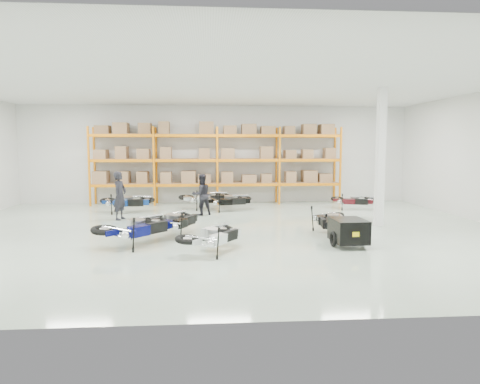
{
  "coord_description": "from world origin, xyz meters",
  "views": [
    {
      "loc": [
        -0.37,
        -13.08,
        2.59
      ],
      "look_at": [
        0.65,
        1.08,
        1.1
      ],
      "focal_mm": 32.0,
      "sensor_mm": 36.0,
      "label": 1
    }
  ],
  "objects": [
    {
      "name": "structural_column",
      "position": [
        5.2,
        0.5,
        2.25
      ],
      "size": [
        0.25,
        0.25,
        4.5
      ],
      "primitive_type": "cube",
      "color": "white",
      "rests_on": "ground"
    },
    {
      "name": "moto_blue_centre",
      "position": [
        -2.27,
        -1.78,
        0.62
      ],
      "size": [
        2.1,
        2.16,
        1.3
      ],
      "primitive_type": null,
      "rotation": [
        0.0,
        -0.09,
        2.4
      ],
      "color": "#070A4A",
      "rests_on": "ground"
    },
    {
      "name": "trailer",
      "position": [
        3.24,
        -2.34,
        0.42
      ],
      "size": [
        0.91,
        1.72,
        0.72
      ],
      "rotation": [
        0.0,
        0.0,
        0.03
      ],
      "color": "black",
      "rests_on": "ground"
    },
    {
      "name": "moto_back_d",
      "position": [
        5.63,
        4.2,
        0.49
      ],
      "size": [
        1.78,
        1.28,
        1.04
      ],
      "primitive_type": null,
      "rotation": [
        0.0,
        -0.09,
        1.24
      ],
      "color": "#440D14",
      "rests_on": "ground"
    },
    {
      "name": "moto_back_c",
      "position": [
        0.4,
        4.23,
        0.55
      ],
      "size": [
        1.94,
        1.25,
        1.16
      ],
      "primitive_type": null,
      "rotation": [
        0.0,
        -0.09,
        1.78
      ],
      "color": "black",
      "rests_on": "ground"
    },
    {
      "name": "moto_silver_left",
      "position": [
        -0.28,
        -2.73,
        0.54
      ],
      "size": [
        1.74,
        1.93,
        1.14
      ],
      "primitive_type": null,
      "rotation": [
        0.0,
        -0.09,
        2.51
      ],
      "color": "silver",
      "rests_on": "ground"
    },
    {
      "name": "person_back",
      "position": [
        -0.67,
        3.2,
        0.79
      ],
      "size": [
        0.94,
        0.86,
        1.57
      ],
      "primitive_type": "imported",
      "rotation": [
        0.0,
        0.0,
        3.57
      ],
      "color": "black",
      "rests_on": "ground"
    },
    {
      "name": "room",
      "position": [
        0.0,
        0.0,
        2.25
      ],
      "size": [
        18.0,
        18.0,
        18.0
      ],
      "color": "#B9CFBC",
      "rests_on": "ground"
    },
    {
      "name": "moto_back_a",
      "position": [
        -3.64,
        4.04,
        0.57
      ],
      "size": [
        1.9,
        1.02,
        1.2
      ],
      "primitive_type": null,
      "rotation": [
        0.0,
        -0.09,
        1.63
      ],
      "color": "navy",
      "rests_on": "ground"
    },
    {
      "name": "moto_touring_right",
      "position": [
        3.24,
        -0.74,
        0.55
      ],
      "size": [
        1.12,
        1.9,
        1.16
      ],
      "primitive_type": null,
      "rotation": [
        0.0,
        -0.09,
        -0.13
      ],
      "color": "black",
      "rests_on": "ground"
    },
    {
      "name": "moto_back_b",
      "position": [
        -0.5,
        4.88,
        0.59
      ],
      "size": [
        2.12,
        1.45,
        1.25
      ],
      "primitive_type": null,
      "rotation": [
        0.0,
        -0.09,
        1.84
      ],
      "color": "silver",
      "rests_on": "ground"
    },
    {
      "name": "person_left",
      "position": [
        -3.56,
        2.36,
        0.87
      ],
      "size": [
        0.6,
        0.73,
        1.73
      ],
      "primitive_type": "imported",
      "rotation": [
        0.0,
        0.0,
        1.24
      ],
      "color": "black",
      "rests_on": "ground"
    },
    {
      "name": "pallet_rack",
      "position": [
        -0.0,
        6.45,
        2.26
      ],
      "size": [
        11.28,
        0.98,
        3.62
      ],
      "color": "orange",
      "rests_on": "ground"
    },
    {
      "name": "moto_black_far_left",
      "position": [
        -1.38,
        -0.65,
        0.57
      ],
      "size": [
        1.64,
        2.08,
        1.2
      ],
      "primitive_type": null,
      "rotation": [
        0.0,
        -0.09,
        2.69
      ],
      "color": "black",
      "rests_on": "ground"
    }
  ]
}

